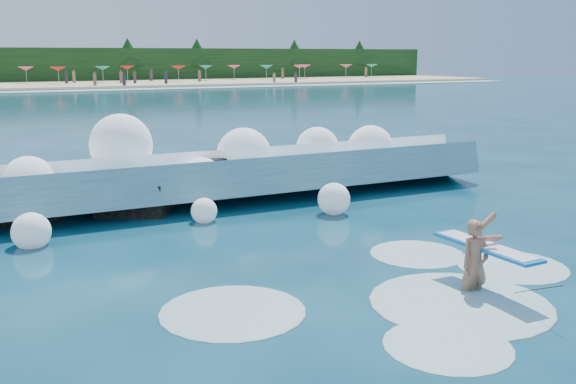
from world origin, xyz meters
name	(u,v)px	position (x,y,z in m)	size (l,w,h in m)	color
ground	(263,288)	(0.00, 0.00, 0.00)	(200.00, 200.00, 0.00)	#083141
beach	(2,86)	(0.00, 78.00, 0.20)	(140.00, 20.00, 0.40)	tan
wet_band	(8,92)	(0.00, 67.00, 0.04)	(140.00, 5.00, 0.08)	silver
breaking_wave	(155,183)	(0.04, 7.12, 0.60)	(19.97, 3.04, 1.72)	teal
rock_cluster	(114,191)	(-1.03, 7.35, 0.44)	(8.10, 3.36, 1.37)	black
surfer_with_board	(477,261)	(3.19, -1.83, 0.58)	(0.85, 2.78, 1.56)	#A76A4E
wave_spray	(171,163)	(0.50, 7.09, 1.14)	(14.97, 5.01, 2.56)	white
surf_foam	(427,295)	(2.38, -1.54, 0.00)	(9.08, 5.52, 0.15)	silver
beach_umbrellas	(3,69)	(0.37, 80.02, 2.25)	(112.41, 6.24, 0.50)	#15877E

